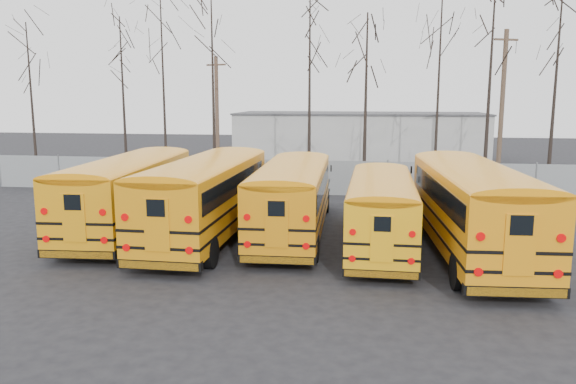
% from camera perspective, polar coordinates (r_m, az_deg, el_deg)
% --- Properties ---
extents(ground, '(120.00, 120.00, 0.00)m').
position_cam_1_polar(ground, '(20.95, -0.19, -5.96)').
color(ground, black).
rests_on(ground, ground).
extents(fence, '(40.00, 0.04, 2.00)m').
position_cam_1_polar(fence, '(32.42, 2.96, 1.47)').
color(fence, gray).
rests_on(fence, ground).
extents(distant_building, '(22.00, 8.00, 4.00)m').
position_cam_1_polar(distant_building, '(52.07, 7.27, 5.67)').
color(distant_building, '#B1B1AC').
rests_on(distant_building, ground).
extents(bus_a, '(3.34, 11.71, 3.24)m').
position_cam_1_polar(bus_a, '(24.31, -15.74, 0.45)').
color(bus_a, black).
rests_on(bus_a, ground).
extents(bus_b, '(2.90, 11.94, 3.33)m').
position_cam_1_polar(bus_b, '(22.48, -8.14, 0.13)').
color(bus_b, black).
rests_on(bus_b, ground).
extents(bus_c, '(2.89, 11.15, 3.10)m').
position_cam_1_polar(bus_c, '(22.64, 0.49, -0.06)').
color(bus_c, black).
rests_on(bus_c, ground).
extents(bus_d, '(2.42, 10.13, 2.83)m').
position_cam_1_polar(bus_d, '(21.19, 9.45, -1.32)').
color(bus_d, black).
rests_on(bus_d, ground).
extents(bus_e, '(3.54, 12.18, 3.37)m').
position_cam_1_polar(bus_e, '(21.04, 18.14, -0.87)').
color(bus_e, black).
rests_on(bus_e, ground).
extents(utility_pole_left, '(1.41, 0.59, 8.20)m').
position_cam_1_polar(utility_pole_left, '(37.85, -7.21, 7.49)').
color(utility_pole_left, brown).
rests_on(utility_pole_left, ground).
extents(utility_pole_right, '(1.66, 0.83, 9.89)m').
position_cam_1_polar(utility_pole_right, '(39.90, 20.92, 8.30)').
color(utility_pole_right, brown).
rests_on(utility_pole_right, ground).
extents(tree_0, '(0.26, 0.26, 10.30)m').
position_cam_1_polar(tree_0, '(40.74, -24.58, 8.17)').
color(tree_0, black).
rests_on(tree_0, ground).
extents(tree_1, '(0.26, 0.26, 10.94)m').
position_cam_1_polar(tree_1, '(40.89, -16.38, 9.11)').
color(tree_1, black).
rests_on(tree_1, ground).
extents(tree_2, '(0.26, 0.26, 12.66)m').
position_cam_1_polar(tree_2, '(39.42, -12.54, 10.51)').
color(tree_2, black).
rests_on(tree_2, ground).
extents(tree_3, '(0.26, 0.26, 11.28)m').
position_cam_1_polar(tree_3, '(35.08, -7.60, 9.64)').
color(tree_3, black).
rests_on(tree_3, ground).
extents(tree_4, '(0.26, 0.26, 11.69)m').
position_cam_1_polar(tree_4, '(36.85, 2.20, 10.04)').
color(tree_4, black).
rests_on(tree_4, ground).
extents(tree_5, '(0.26, 0.26, 10.46)m').
position_cam_1_polar(tree_5, '(34.34, 7.89, 8.95)').
color(tree_5, black).
rests_on(tree_5, ground).
extents(tree_6, '(0.26, 0.26, 12.66)m').
position_cam_1_polar(tree_6, '(35.27, 15.04, 10.51)').
color(tree_6, black).
rests_on(tree_6, ground).
extents(tree_7, '(0.26, 0.26, 11.63)m').
position_cam_1_polar(tree_7, '(36.32, 19.75, 9.44)').
color(tree_7, black).
rests_on(tree_7, ground).
extents(tree_8, '(0.26, 0.26, 11.78)m').
position_cam_1_polar(tree_8, '(39.11, 25.47, 9.16)').
color(tree_8, black).
rests_on(tree_8, ground).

